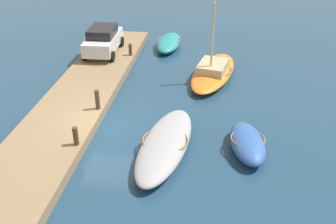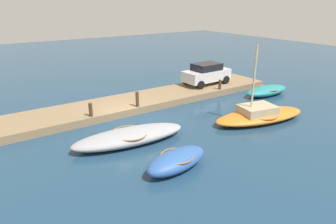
{
  "view_description": "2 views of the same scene",
  "coord_description": "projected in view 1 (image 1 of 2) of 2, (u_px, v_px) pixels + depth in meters",
  "views": [
    {
      "loc": [
        15.37,
        5.06,
        9.73
      ],
      "look_at": [
        0.37,
        3.0,
        1.23
      ],
      "focal_mm": 42.54,
      "sensor_mm": 36.0,
      "label": 1
    },
    {
      "loc": [
        7.94,
        15.82,
        6.93
      ],
      "look_at": [
        -0.75,
        3.06,
        1.22
      ],
      "focal_mm": 32.51,
      "sensor_mm": 36.0,
      "label": 2
    }
  ],
  "objects": [
    {
      "name": "mooring_post_mid_west",
      "position": [
        97.0,
        100.0,
        18.96
      ],
      "size": [
        0.22,
        0.22,
        1.0
      ],
      "primitive_type": "cylinder",
      "color": "#47331E",
      "rests_on": "dock_platform"
    },
    {
      "name": "motorboat_grey",
      "position": [
        165.0,
        144.0,
        16.7
      ],
      "size": [
        6.11,
        2.56,
        0.75
      ],
      "rotation": [
        0.0,
        0.0,
        -0.12
      ],
      "color": "#939399",
      "rests_on": "ground_plane"
    },
    {
      "name": "sailboat_orange",
      "position": [
        213.0,
        71.0,
        23.3
      ],
      "size": [
        6.39,
        3.27,
        4.6
      ],
      "rotation": [
        0.0,
        0.0,
        -0.2
      ],
      "color": "orange",
      "rests_on": "ground_plane"
    },
    {
      "name": "mooring_post_west",
      "position": [
        130.0,
        50.0,
        25.23
      ],
      "size": [
        0.21,
        0.21,
        0.74
      ],
      "primitive_type": "cylinder",
      "color": "#47331E",
      "rests_on": "dock_platform"
    },
    {
      "name": "rowboat_teal",
      "position": [
        169.0,
        43.0,
        27.79
      ],
      "size": [
        4.06,
        1.66,
        0.72
      ],
      "rotation": [
        0.0,
        0.0,
        -0.03
      ],
      "color": "teal",
      "rests_on": "ground_plane"
    },
    {
      "name": "rowboat_blue",
      "position": [
        247.0,
        143.0,
        16.69
      ],
      "size": [
        3.35,
        1.87,
        0.83
      ],
      "rotation": [
        0.0,
        0.0,
        0.16
      ],
      "color": "#2D569E",
      "rests_on": "ground_plane"
    },
    {
      "name": "mooring_post_mid_east",
      "position": [
        76.0,
        136.0,
        16.32
      ],
      "size": [
        0.22,
        0.22,
        0.82
      ],
      "primitive_type": "cylinder",
      "color": "#47331E",
      "rests_on": "dock_platform"
    },
    {
      "name": "ground_plane",
      "position": [
        106.0,
        127.0,
        18.64
      ],
      "size": [
        84.0,
        84.0,
        0.0
      ],
      "primitive_type": "plane",
      "color": "navy"
    },
    {
      "name": "parked_car",
      "position": [
        103.0,
        40.0,
        25.34
      ],
      "size": [
        3.97,
        2.07,
        1.69
      ],
      "rotation": [
        0.0,
        0.0,
        0.03
      ],
      "color": "silver",
      "rests_on": "dock_platform"
    },
    {
      "name": "dock_platform",
      "position": [
        64.0,
        120.0,
        18.76
      ],
      "size": [
        25.49,
        3.4,
        0.47
      ],
      "primitive_type": "cube",
      "color": "#846B4C",
      "rests_on": "ground_plane"
    }
  ]
}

